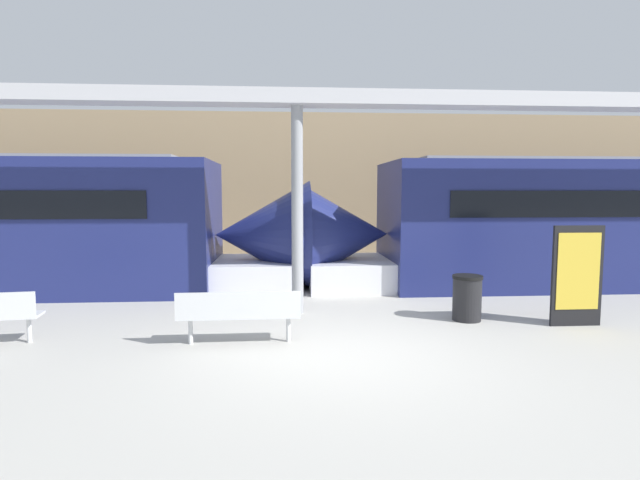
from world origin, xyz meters
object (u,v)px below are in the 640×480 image
(support_column_near, at_px, (297,211))
(train_left, at_px, (625,225))
(bench_near, at_px, (239,312))
(poster_board, at_px, (577,275))
(trash_bin, at_px, (467,298))

(support_column_near, bearing_deg, train_left, 17.36)
(bench_near, distance_m, poster_board, 5.88)
(bench_near, bearing_deg, train_left, 25.27)
(train_left, relative_size, support_column_near, 4.24)
(trash_bin, relative_size, support_column_near, 0.21)
(trash_bin, height_order, poster_board, poster_board)
(poster_board, bearing_deg, train_left, 47.29)
(train_left, height_order, poster_board, train_left)
(poster_board, bearing_deg, support_column_near, 165.09)
(bench_near, height_order, trash_bin, bench_near)
(bench_near, relative_size, trash_bin, 2.28)
(train_left, xyz_separation_m, poster_board, (-3.66, -3.97, -0.62))
(bench_near, height_order, poster_board, poster_board)
(train_left, relative_size, trash_bin, 20.22)
(support_column_near, bearing_deg, trash_bin, -14.23)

